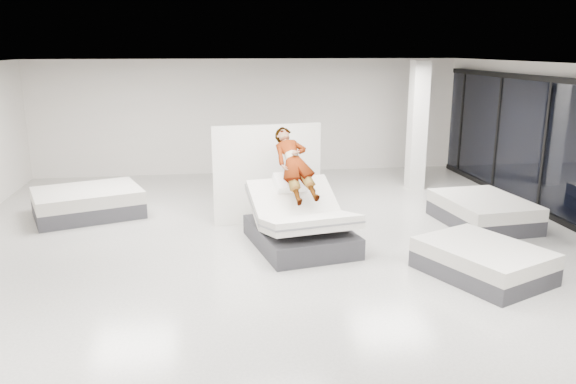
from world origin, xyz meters
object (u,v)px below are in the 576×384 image
(column, at_px, (417,126))
(flat_bed_right_near, at_px, (483,261))
(hero_bed, at_px, (300,225))
(divider_panel, at_px, (267,174))
(flat_bed_right_far, at_px, (483,211))
(person, at_px, (295,175))
(remote, at_px, (313,189))
(flat_bed_left_far, at_px, (88,203))

(column, bearing_deg, flat_bed_right_near, -100.08)
(hero_bed, bearing_deg, flat_bed_right_near, -34.24)
(divider_panel, xyz_separation_m, flat_bed_right_far, (4.31, -0.83, -0.73))
(person, distance_m, divider_panel, 1.34)
(flat_bed_right_near, distance_m, column, 5.88)
(remote, relative_size, divider_panel, 0.06)
(flat_bed_left_far, bearing_deg, divider_panel, -14.31)
(divider_panel, relative_size, flat_bed_right_far, 1.04)
(flat_bed_right_far, bearing_deg, person, -173.82)
(person, distance_m, flat_bed_right_near, 3.53)
(flat_bed_right_far, bearing_deg, column, 95.16)
(divider_panel, bearing_deg, remote, -74.19)
(flat_bed_left_far, bearing_deg, person, -28.34)
(divider_panel, distance_m, flat_bed_left_far, 3.94)
(flat_bed_right_far, height_order, flat_bed_right_near, flat_bed_right_far)
(flat_bed_right_far, height_order, column, column)
(flat_bed_right_far, distance_m, flat_bed_left_far, 8.26)
(hero_bed, xyz_separation_m, column, (3.61, 3.86, 1.21))
(flat_bed_right_far, distance_m, column, 3.40)
(column, bearing_deg, hero_bed, -133.10)
(remote, xyz_separation_m, divider_panel, (-0.64, 1.56, -0.05))
(divider_panel, relative_size, flat_bed_right_near, 0.99)
(flat_bed_right_near, height_order, column, column)
(divider_panel, height_order, column, column)
(hero_bed, xyz_separation_m, flat_bed_right_far, (3.89, 0.73, -0.12))
(hero_bed, height_order, column, column)
(flat_bed_right_near, height_order, flat_bed_left_far, flat_bed_left_far)
(flat_bed_right_near, distance_m, flat_bed_left_far, 8.03)
(person, relative_size, flat_bed_right_near, 0.75)
(hero_bed, xyz_separation_m, remote, (0.22, 0.00, 0.66))
(person, height_order, flat_bed_right_near, person)
(divider_panel, bearing_deg, hero_bed, -81.56)
(hero_bed, xyz_separation_m, flat_bed_right_near, (2.61, -1.77, -0.14))
(remote, xyz_separation_m, flat_bed_right_near, (2.38, -1.78, -0.80))
(divider_panel, bearing_deg, column, 23.16)
(column, bearing_deg, flat_bed_left_far, -170.31)
(flat_bed_right_near, bearing_deg, person, 142.01)
(flat_bed_left_far, height_order, column, column)
(person, xyz_separation_m, flat_bed_left_far, (-4.12, 2.22, -0.97))
(remote, height_order, column, column)
(hero_bed, relative_size, flat_bed_left_far, 0.93)
(hero_bed, distance_m, column, 5.42)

